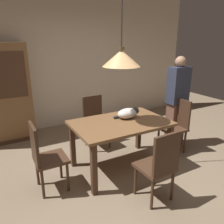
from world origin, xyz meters
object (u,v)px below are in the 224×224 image
at_px(chair_right_side, 176,124).
at_px(chair_far_back, 95,119).
at_px(dining_table, 121,128).
at_px(chair_left_side, 44,155).
at_px(pendant_lamp, 121,58).
at_px(chair_near_front, 159,164).
at_px(person_standing, 177,102).
at_px(cat_sleeping, 128,113).

relative_size(chair_right_side, chair_far_back, 1.00).
bearing_deg(dining_table, chair_left_side, 179.98).
height_order(dining_table, pendant_lamp, pendant_lamp).
bearing_deg(chair_left_side, chair_near_front, -37.84).
height_order(chair_right_side, chair_near_front, same).
height_order(chair_near_front, person_standing, person_standing).
bearing_deg(dining_table, chair_right_side, 0.03).
relative_size(chair_right_side, person_standing, 0.57).
distance_m(chair_near_front, chair_left_side, 1.43).
distance_m(chair_right_side, person_standing, 0.40).
height_order(chair_left_side, pendant_lamp, pendant_lamp).
relative_size(cat_sleeping, person_standing, 0.24).
bearing_deg(chair_near_front, cat_sleeping, 78.89).
relative_size(dining_table, pendant_lamp, 1.08).
xyz_separation_m(chair_near_front, cat_sleeping, (0.19, 0.97, 0.32)).
relative_size(dining_table, person_standing, 0.86).
distance_m(chair_right_side, chair_left_side, 2.26).
height_order(dining_table, cat_sleeping, cat_sleeping).
height_order(chair_right_side, chair_far_back, same).
xyz_separation_m(chair_near_front, chair_far_back, (-0.01, 1.76, 0.00)).
bearing_deg(person_standing, pendant_lamp, -171.43).
bearing_deg(chair_left_side, person_standing, 4.60).
xyz_separation_m(dining_table, pendant_lamp, (-0.00, 0.00, 1.01)).
bearing_deg(cat_sleeping, chair_right_side, -5.76).
relative_size(dining_table, cat_sleeping, 3.58).
xyz_separation_m(chair_right_side, chair_far_back, (-1.13, 0.88, 0.00)).
height_order(chair_left_side, cat_sleeping, chair_left_side).
xyz_separation_m(chair_right_side, person_standing, (0.17, 0.19, 0.31)).
bearing_deg(cat_sleeping, pendant_lamp, -153.96).
distance_m(chair_far_back, cat_sleeping, 0.87).
distance_m(chair_near_front, chair_far_back, 1.76).
bearing_deg(pendant_lamp, chair_far_back, 90.29).
relative_size(chair_right_side, pendant_lamp, 0.72).
bearing_deg(pendant_lamp, person_standing, 8.57).
height_order(chair_far_back, person_standing, person_standing).
xyz_separation_m(cat_sleeping, person_standing, (1.10, 0.10, -0.01)).
distance_m(chair_near_front, pendant_lamp, 1.45).
height_order(chair_near_front, pendant_lamp, pendant_lamp).
distance_m(dining_table, chair_left_side, 1.14).
xyz_separation_m(chair_far_back, cat_sleeping, (0.20, -0.78, 0.32)).
xyz_separation_m(chair_far_back, pendant_lamp, (0.00, -0.88, 1.15)).
relative_size(dining_table, chair_left_side, 1.51).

